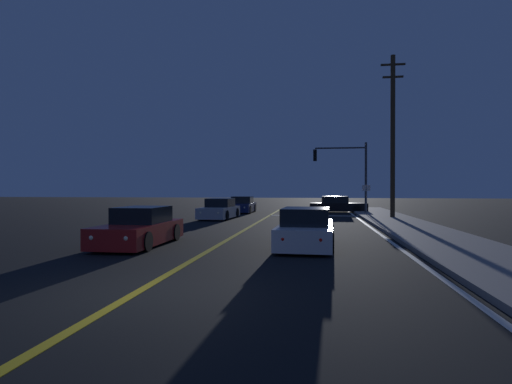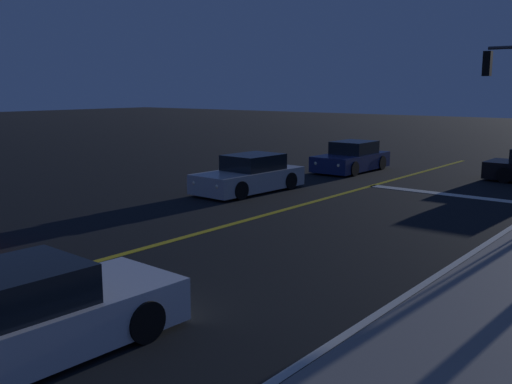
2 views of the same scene
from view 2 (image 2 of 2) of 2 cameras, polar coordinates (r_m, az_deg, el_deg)
sidewalk_right at (r=10.13m, az=23.79°, el=-11.68°), size 3.20×43.94×0.15m
lane_line_center at (r=14.25m, az=-9.02°, el=-4.97°), size 0.20×41.50×0.01m
lane_line_edge_right at (r=10.72m, az=14.05°, el=-10.28°), size 0.16×41.50×0.01m
stop_bar at (r=21.43m, az=18.99°, el=-0.29°), size 6.39×0.50×0.01m
car_lead_oncoming_navy at (r=26.56m, az=9.44°, el=3.31°), size 1.94×4.24×1.34m
car_side_waiting_white at (r=8.69m, az=-22.35°, el=-11.63°), size 1.99×4.66×1.34m
car_mid_block_silver at (r=20.94m, az=-0.62°, el=1.63°), size 2.04×4.46×1.34m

